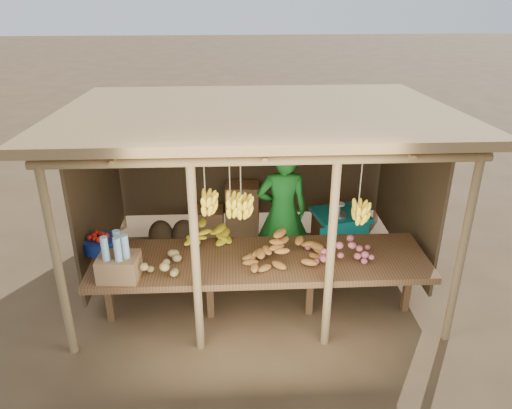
{
  "coord_description": "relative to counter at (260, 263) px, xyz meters",
  "views": [
    {
      "loc": [
        -0.31,
        -5.94,
        3.81
      ],
      "look_at": [
        0.0,
        0.0,
        1.05
      ],
      "focal_mm": 35.0,
      "sensor_mm": 36.0,
      "label": 1
    }
  ],
  "objects": [
    {
      "name": "ground",
      "position": [
        -0.0,
        0.95,
        -0.74
      ],
      "size": [
        60.0,
        60.0,
        0.0
      ],
      "primitive_type": "plane",
      "color": "brown",
      "rests_on": "ground"
    },
    {
      "name": "stall_structure",
      "position": [
        0.02,
        0.98,
        1.18
      ],
      "size": [
        4.7,
        3.5,
        2.43
      ],
      "color": "#94774C",
      "rests_on": "ground"
    },
    {
      "name": "counter",
      "position": [
        0.0,
        0.0,
        0.0
      ],
      "size": [
        3.9,
        1.05,
        0.8
      ],
      "color": "brown",
      "rests_on": "ground"
    },
    {
      "name": "potato_heap",
      "position": [
        -1.34,
        -0.2,
        0.24
      ],
      "size": [
        1.04,
        0.86,
        0.36
      ],
      "primitive_type": null,
      "rotation": [
        0.0,
        0.0,
        0.42
      ],
      "color": "tan",
      "rests_on": "counter"
    },
    {
      "name": "sweet_potato_heap",
      "position": [
        0.29,
        -0.05,
        0.24
      ],
      "size": [
        1.07,
        0.87,
        0.36
      ],
      "primitive_type": null,
      "rotation": [
        0.0,
        0.0,
        0.39
      ],
      "color": "#AC6E2C",
      "rests_on": "counter"
    },
    {
      "name": "onion_heap",
      "position": [
        0.95,
        -0.05,
        0.24
      ],
      "size": [
        0.84,
        0.54,
        0.36
      ],
      "primitive_type": null,
      "rotation": [
        0.0,
        0.0,
        -0.06
      ],
      "color": "#CD636D",
      "rests_on": "counter"
    },
    {
      "name": "banana_pile",
      "position": [
        -0.64,
        0.4,
        0.24
      ],
      "size": [
        0.73,
        0.6,
        0.35
      ],
      "primitive_type": null,
      "rotation": [
        0.0,
        0.0,
        0.43
      ],
      "color": "yellow",
      "rests_on": "counter"
    },
    {
      "name": "tomato_basin",
      "position": [
        -1.9,
        0.31,
        0.15
      ],
      "size": [
        0.41,
        0.41,
        0.21
      ],
      "rotation": [
        0.0,
        0.0,
        -0.24
      ],
      "color": "navy",
      "rests_on": "counter"
    },
    {
      "name": "bottle_box",
      "position": [
        -1.55,
        -0.32,
        0.27
      ],
      "size": [
        0.45,
        0.37,
        0.54
      ],
      "color": "olive",
      "rests_on": "counter"
    },
    {
      "name": "vendor",
      "position": [
        0.35,
        0.92,
        0.19
      ],
      "size": [
        0.71,
        0.49,
        1.87
      ],
      "primitive_type": "imported",
      "rotation": [
        0.0,
        0.0,
        3.2
      ],
      "color": "#186D20",
      "rests_on": "ground"
    },
    {
      "name": "tarp_crate",
      "position": [
        1.25,
        1.4,
        -0.38
      ],
      "size": [
        0.86,
        0.78,
        0.88
      ],
      "color": "brown",
      "rests_on": "ground"
    },
    {
      "name": "carton_stack",
      "position": [
        -0.34,
        2.15,
        -0.38
      ],
      "size": [
        1.11,
        0.45,
        0.82
      ],
      "color": "olive",
      "rests_on": "ground"
    },
    {
      "name": "burlap_sacks",
      "position": [
        -1.23,
        1.75,
        -0.51
      ],
      "size": [
        0.73,
        0.38,
        0.52
      ],
      "color": "#4D3A23",
      "rests_on": "ground"
    }
  ]
}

